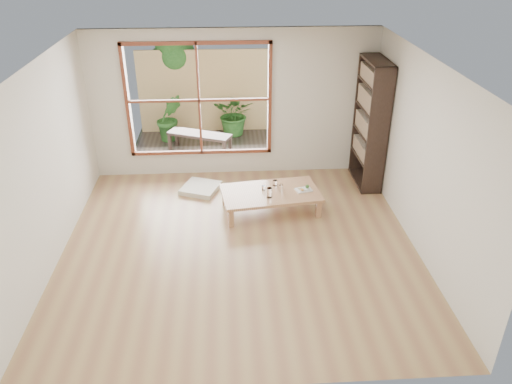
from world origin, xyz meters
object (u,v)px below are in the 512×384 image
food_tray (304,189)px  garden_bench (200,136)px  low_table (271,194)px  bookshelf (370,124)px

food_tray → garden_bench: size_ratio=0.22×
garden_bench → low_table: bearing=-39.5°
food_tray → garden_bench: bearing=112.4°
bookshelf → food_tray: bearing=-144.0°
low_table → bookshelf: size_ratio=0.75×
low_table → food_tray: size_ratio=5.71×
food_tray → garden_bench: 2.92m
bookshelf → garden_bench: bearing=154.2°
low_table → bookshelf: (1.78, 0.92, 0.79)m
bookshelf → garden_bench: size_ratio=1.66×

